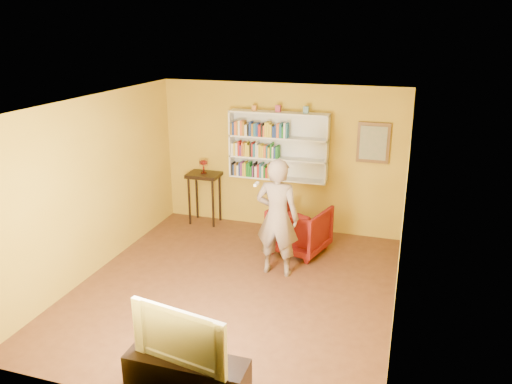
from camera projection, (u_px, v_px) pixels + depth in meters
The scene contains 16 objects.
room_shell at pixel (234, 224), 6.99m from camera, with size 5.30×5.80×2.88m.
bookshelf at pixel (279, 146), 8.99m from camera, with size 1.80×0.29×1.23m.
books_row_lower at pixel (254, 170), 9.17m from camera, with size 0.79×0.19×0.27m.
books_row_middle at pixel (255, 150), 9.04m from camera, with size 0.89×0.19×0.27m.
books_row_upper at pixel (260, 129), 8.89m from camera, with size 1.05×0.19×0.27m.
ornament_left at pixel (254, 108), 8.85m from camera, with size 0.07×0.07×0.10m, color #C37737.
ornament_centre at pixel (278, 109), 8.72m from camera, with size 0.09×0.09×0.12m, color #9D3451.
ornament_right at pixel (306, 110), 8.57m from camera, with size 0.09×0.09×0.12m, color slate.
framed_painting at pixel (373, 143), 8.51m from camera, with size 0.55×0.05×0.70m.
console_table at pixel (204, 182), 9.49m from camera, with size 0.61×0.46×0.99m.
ruby_lustre at pixel (203, 164), 9.38m from camera, with size 0.16×0.16×0.26m.
armchair at pixel (300, 229), 8.39m from camera, with size 0.86×0.89×0.81m, color #4F0507.
person at pixel (277, 218), 7.49m from camera, with size 0.67×0.44×1.83m, color #736055.
game_remote at pixel (256, 184), 7.09m from camera, with size 0.04×0.15×0.04m, color silver.
tv_cabinet at pixel (187, 377), 5.13m from camera, with size 1.28×0.39×0.46m, color black.
television at pixel (185, 332), 4.95m from camera, with size 1.08×0.14×0.62m, color black.
Camera 1 is at (2.24, -6.09, 3.67)m, focal length 35.00 mm.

